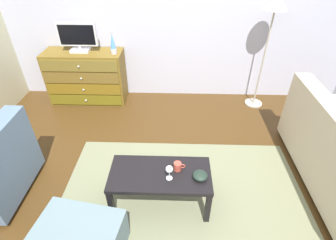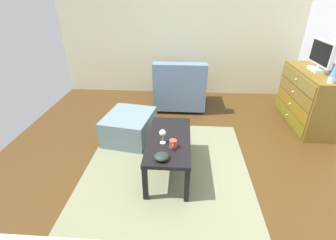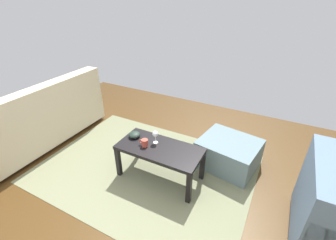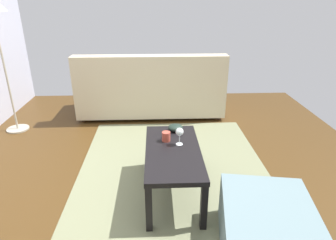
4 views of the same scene
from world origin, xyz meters
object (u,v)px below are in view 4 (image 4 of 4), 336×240
object	(u,v)px
wine_glass	(180,132)
ottoman	(266,227)
coffee_table	(173,155)
bowl_decorative	(176,128)
mug	(166,136)
couch_large	(151,91)

from	to	relation	value
wine_glass	ottoman	bearing A→B (deg)	-144.52
coffee_table	bowl_decorative	size ratio (longest dim) A/B	6.90
bowl_decorative	ottoman	world-z (taller)	bowl_decorative
wine_glass	ottoman	world-z (taller)	wine_glass
mug	couch_large	bearing A→B (deg)	4.98
coffee_table	bowl_decorative	bearing A→B (deg)	-7.11
bowl_decorative	mug	bearing A→B (deg)	154.69
coffee_table	mug	size ratio (longest dim) A/B	8.58
couch_large	coffee_table	bearing A→B (deg)	-173.94
wine_glass	bowl_decorative	distance (m)	0.30
coffee_table	mug	xyz separation A→B (m)	(0.17, 0.05, 0.10)
wine_glass	mug	xyz separation A→B (m)	(0.08, 0.11, -0.07)
coffee_table	wine_glass	size ratio (longest dim) A/B	6.23
wine_glass	mug	bearing A→B (deg)	54.97
wine_glass	couch_large	size ratio (longest dim) A/B	0.08
coffee_table	mug	world-z (taller)	mug
wine_glass	ottoman	size ratio (longest dim) A/B	0.22
wine_glass	bowl_decorative	xyz separation A→B (m)	(0.29, 0.01, -0.08)
bowl_decorative	couch_large	xyz separation A→B (m)	(1.56, 0.25, -0.12)
wine_glass	couch_large	xyz separation A→B (m)	(1.85, 0.27, -0.21)
mug	couch_large	size ratio (longest dim) A/B	0.06
wine_glass	ottoman	xyz separation A→B (m)	(-0.75, -0.54, -0.37)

